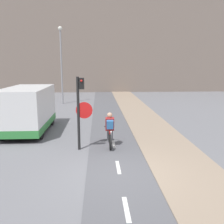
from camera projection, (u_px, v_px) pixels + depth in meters
name	position (u px, v px, depth m)	size (l,w,h in m)	color
ground_plane	(119.00, 174.00, 7.97)	(120.00, 120.00, 0.00)	slate
bike_lane	(119.00, 174.00, 7.97)	(2.11, 60.00, 0.02)	#56565B
sidewalk_strip	(189.00, 172.00, 8.09)	(2.40, 60.00, 0.05)	gray
building_row_background	(103.00, 45.00, 33.34)	(60.00, 5.20, 12.16)	slate
traffic_light_pole	(80.00, 105.00, 9.96)	(0.67, 0.25, 2.99)	black
street_lamp_far	(61.00, 57.00, 21.73)	(0.36, 0.36, 6.69)	gray
cyclist_near	(110.00, 130.00, 10.58)	(0.46, 1.70, 1.47)	black
van	(28.00, 110.00, 12.89)	(2.04, 4.41, 2.31)	silver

